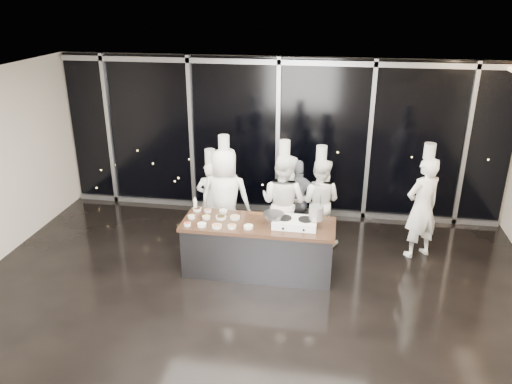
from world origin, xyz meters
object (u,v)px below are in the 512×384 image
Objects in this scene: stove at (295,222)px; chef_far_left at (212,199)px; chef_left at (225,198)px; guest at (297,201)px; frying_pan at (273,215)px; chef_side at (422,207)px; demo_counter at (258,247)px; chef_center at (283,202)px; stock_pot at (316,213)px; chef_right at (319,201)px.

chef_far_left reaches higher than stove.
guest is (1.26, 0.41, -0.15)m from chef_left.
stove is 1.21× the size of frying_pan.
frying_pan is at bearing 179.09° from stove.
guest is (-0.06, 1.26, -0.18)m from stove.
stove is 0.44× the size of guest.
chef_side reaches higher than guest.
chef_side is (2.67, 1.02, 0.48)m from demo_counter.
chef_left is 1.04m from chef_center.
chef_side reaches higher than chef_far_left.
chef_far_left reaches higher than demo_counter.
demo_counter is 1.39m from guest.
chef_center is at bearing 86.25° from frying_pan.
chef_far_left is at bearing 139.52° from frying_pan.
frying_pan is at bearing 133.67° from chef_far_left.
chef_center is (-0.28, 0.89, -0.05)m from stove.
chef_left is at bearing 147.75° from stove.
chef_left reaches higher than stove.
guest is at bearing -162.26° from chef_left.
demo_counter is 4.28× the size of frying_pan.
stock_pot is (0.68, 0.00, 0.08)m from frying_pan.
chef_left is (-0.73, 0.82, 0.49)m from demo_counter.
stock_pot is 0.11× the size of chef_side.
chef_left reaches higher than chef_far_left.
chef_center is (0.31, 0.86, 0.46)m from demo_counter.
frying_pan is at bearing 109.93° from chef_center.
stock_pot is at bearing 2.52° from stove.
stove is 0.40× the size of chef_far_left.
stove is at bearing 140.03° from chef_far_left.
chef_left is 1.33m from guest.
chef_center is at bearing 164.41° from chef_far_left.
stock_pot is at bearing 149.05° from chef_center.
chef_side reaches higher than chef_right.
stock_pot is 0.11× the size of chef_center.
chef_left reaches higher than chef_side.
stock_pot reaches higher than frying_pan.
chef_side is (3.73, -0.10, 0.15)m from chef_far_left.
chef_right reaches higher than chef_far_left.
chef_center reaches higher than frying_pan.
frying_pan is 0.36× the size of guest.
stock_pot reaches higher than demo_counter.
chef_side reaches higher than stock_pot.
chef_far_left reaches higher than stock_pot.
chef_left reaches higher than frying_pan.
chef_left is 1.03× the size of chef_center.
chef_left is at bearing 139.63° from frying_pan.
guest is at bearing -38.19° from chef_side.
guest is 0.84× the size of chef_right.
frying_pan is (0.24, -0.02, 0.61)m from demo_counter.
chef_right is at bearing 52.87° from demo_counter.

